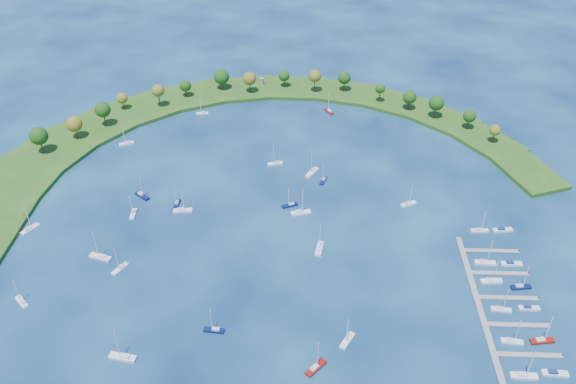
{
  "coord_description": "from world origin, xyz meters",
  "views": [
    {
      "loc": [
        13.0,
        -212.31,
        162.02
      ],
      "look_at": [
        5.0,
        5.0,
        4.0
      ],
      "focal_mm": 36.72,
      "sensor_mm": 36.0,
      "label": 1
    }
  ],
  "objects_px": {
    "docked_boat_3": "(542,340)",
    "docked_boat_10": "(480,230)",
    "moored_boat_4": "(177,204)",
    "moored_boat_17": "(329,111)",
    "moored_boat_0": "(123,357)",
    "docked_boat_4": "(501,309)",
    "moored_boat_1": "(126,143)",
    "moored_boat_3": "(319,248)",
    "moored_boat_16": "(347,340)",
    "moored_boat_20": "(409,203)",
    "moored_boat_8": "(142,195)",
    "moored_boat_12": "(312,172)",
    "moored_boat_11": "(323,180)",
    "docked_boat_7": "(521,286)",
    "moored_boat_9": "(30,229)",
    "docked_boat_6": "(491,280)",
    "docked_boat_5": "(529,308)",
    "moored_boat_2": "(290,205)",
    "moored_boat_7": "(120,268)",
    "docked_boat_11": "(503,230)",
    "moored_boat_18": "(316,367)",
    "moored_boat_21": "(183,210)",
    "docked_boat_8": "(485,262)",
    "docked_boat_1": "(555,373)",
    "moored_boat_15": "(275,163)",
    "moored_boat_10": "(202,113)",
    "moored_boat_5": "(301,212)",
    "moored_boat_13": "(214,329)",
    "harbor_tower": "(262,81)",
    "docked_boat_0": "(524,375)",
    "moored_boat_19": "(100,256)",
    "moored_boat_14": "(133,213)"
  },
  "relations": [
    {
      "from": "moored_boat_3",
      "to": "moored_boat_21",
      "type": "relative_size",
      "value": 1.04
    },
    {
      "from": "docked_boat_3",
      "to": "docked_boat_10",
      "type": "bearing_deg",
      "value": 89.67
    },
    {
      "from": "moored_boat_9",
      "to": "docked_boat_6",
      "type": "distance_m",
      "value": 192.12
    },
    {
      "from": "moored_boat_1",
      "to": "docked_boat_7",
      "type": "bearing_deg",
      "value": 125.91
    },
    {
      "from": "moored_boat_4",
      "to": "moored_boat_17",
      "type": "bearing_deg",
      "value": 144.27
    },
    {
      "from": "docked_boat_4",
      "to": "docked_boat_10",
      "type": "xyz_separation_m",
      "value": [
        2.39,
        45.22,
        0.01
      ]
    },
    {
      "from": "moored_boat_19",
      "to": "docked_boat_6",
      "type": "relative_size",
      "value": 1.12
    },
    {
      "from": "moored_boat_1",
      "to": "docked_boat_10",
      "type": "bearing_deg",
      "value": 133.88
    },
    {
      "from": "moored_boat_10",
      "to": "moored_boat_18",
      "type": "height_order",
      "value": "moored_boat_18"
    },
    {
      "from": "docked_boat_7",
      "to": "moored_boat_19",
      "type": "bearing_deg",
      "value": 169.21
    },
    {
      "from": "harbor_tower",
      "to": "moored_boat_9",
      "type": "bearing_deg",
      "value": -122.21
    },
    {
      "from": "moored_boat_18",
      "to": "docked_boat_4",
      "type": "height_order",
      "value": "moored_boat_18"
    },
    {
      "from": "docked_boat_5",
      "to": "moored_boat_8",
      "type": "bearing_deg",
      "value": 157.27
    },
    {
      "from": "moored_boat_15",
      "to": "docked_boat_4",
      "type": "distance_m",
      "value": 129.02
    },
    {
      "from": "moored_boat_14",
      "to": "moored_boat_4",
      "type": "bearing_deg",
      "value": 110.54
    },
    {
      "from": "moored_boat_1",
      "to": "moored_boat_19",
      "type": "bearing_deg",
      "value": 72.94
    },
    {
      "from": "moored_boat_20",
      "to": "moored_boat_17",
      "type": "bearing_deg",
      "value": 84.5
    },
    {
      "from": "docked_boat_4",
      "to": "docked_boat_6",
      "type": "height_order",
      "value": "docked_boat_6"
    },
    {
      "from": "docked_boat_6",
      "to": "docked_boat_8",
      "type": "relative_size",
      "value": 0.99
    },
    {
      "from": "docked_boat_3",
      "to": "docked_boat_11",
      "type": "bearing_deg",
      "value": 80.14
    },
    {
      "from": "moored_boat_12",
      "to": "moored_boat_20",
      "type": "height_order",
      "value": "moored_boat_12"
    },
    {
      "from": "moored_boat_8",
      "to": "moored_boat_1",
      "type": "bearing_deg",
      "value": 152.02
    },
    {
      "from": "moored_boat_13",
      "to": "docked_boat_3",
      "type": "distance_m",
      "value": 114.19
    },
    {
      "from": "moored_boat_0",
      "to": "docked_boat_4",
      "type": "height_order",
      "value": "moored_boat_0"
    },
    {
      "from": "moored_boat_16",
      "to": "moored_boat_2",
      "type": "bearing_deg",
      "value": -133.58
    },
    {
      "from": "docked_boat_10",
      "to": "moored_boat_13",
      "type": "bearing_deg",
      "value": -154.69
    },
    {
      "from": "harbor_tower",
      "to": "docked_boat_4",
      "type": "distance_m",
      "value": 207.48
    },
    {
      "from": "moored_boat_5",
      "to": "moored_boat_9",
      "type": "bearing_deg",
      "value": 174.07
    },
    {
      "from": "moored_boat_1",
      "to": "moored_boat_11",
      "type": "bearing_deg",
      "value": 138.67
    },
    {
      "from": "moored_boat_15",
      "to": "docked_boat_8",
      "type": "bearing_deg",
      "value": 127.13
    },
    {
      "from": "moored_boat_3",
      "to": "docked_boat_3",
      "type": "distance_m",
      "value": 89.05
    },
    {
      "from": "harbor_tower",
      "to": "docked_boat_0",
      "type": "relative_size",
      "value": 0.32
    },
    {
      "from": "moored_boat_10",
      "to": "docked_boat_1",
      "type": "bearing_deg",
      "value": 122.94
    },
    {
      "from": "moored_boat_0",
      "to": "docked_boat_5",
      "type": "height_order",
      "value": "moored_boat_0"
    },
    {
      "from": "moored_boat_5",
      "to": "moored_boat_16",
      "type": "height_order",
      "value": "moored_boat_5"
    },
    {
      "from": "moored_boat_0",
      "to": "moored_boat_18",
      "type": "height_order",
      "value": "moored_boat_0"
    },
    {
      "from": "docked_boat_8",
      "to": "docked_boat_1",
      "type": "bearing_deg",
      "value": -76.03
    },
    {
      "from": "moored_boat_16",
      "to": "docked_boat_5",
      "type": "height_order",
      "value": "moored_boat_16"
    },
    {
      "from": "docked_boat_1",
      "to": "moored_boat_1",
      "type": "bearing_deg",
      "value": 144.95
    },
    {
      "from": "moored_boat_8",
      "to": "docked_boat_10",
      "type": "height_order",
      "value": "moored_boat_8"
    },
    {
      "from": "moored_boat_21",
      "to": "moored_boat_9",
      "type": "bearing_deg",
      "value": -173.61
    },
    {
      "from": "moored_boat_17",
      "to": "docked_boat_5",
      "type": "xyz_separation_m",
      "value": [
        70.51,
        -149.24,
        -0.32
      ]
    },
    {
      "from": "moored_boat_1",
      "to": "moored_boat_3",
      "type": "xyz_separation_m",
      "value": [
        101.11,
        -79.69,
        0.05
      ]
    },
    {
      "from": "moored_boat_0",
      "to": "docked_boat_8",
      "type": "distance_m",
      "value": 142.44
    },
    {
      "from": "moored_boat_16",
      "to": "moored_boat_20",
      "type": "relative_size",
      "value": 1.05
    },
    {
      "from": "moored_boat_1",
      "to": "moored_boat_7",
      "type": "relative_size",
      "value": 0.98
    },
    {
      "from": "docked_boat_6",
      "to": "moored_boat_19",
      "type": "bearing_deg",
      "value": 171.19
    },
    {
      "from": "moored_boat_0",
      "to": "moored_boat_7",
      "type": "distance_m",
      "value": 44.54
    },
    {
      "from": "moored_boat_2",
      "to": "moored_boat_9",
      "type": "distance_m",
      "value": 113.11
    },
    {
      "from": "moored_boat_11",
      "to": "moored_boat_16",
      "type": "height_order",
      "value": "moored_boat_16"
    }
  ]
}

